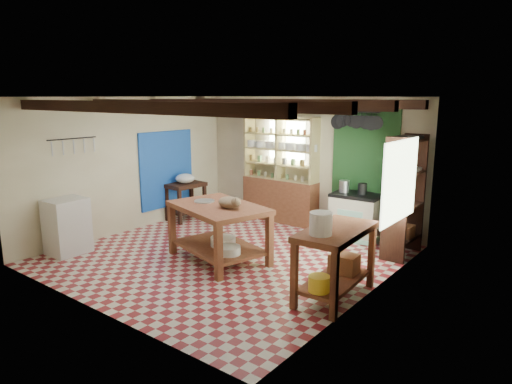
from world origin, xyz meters
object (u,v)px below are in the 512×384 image
Objects in this scene: stove at (356,216)px; right_counter at (335,263)px; work_table at (219,233)px; prep_table at (186,201)px; white_cabinet at (67,226)px; cat at (229,202)px.

right_counter is (0.91, -2.50, 0.04)m from stove.
work_table is 2.69m from stove.
white_cabinet reaches higher than prep_table.
prep_table is at bearing 87.43° from white_cabinet.
right_counter reaches higher than prep_table.
right_counter reaches higher than work_table.
white_cabinet is 4.56m from right_counter.
cat reaches higher than work_table.
white_cabinet is at bearing -137.06° from stove.
stove is 0.66× the size of right_counter.
stove is 3.61m from prep_table.
white_cabinet is (-0.02, -2.72, 0.07)m from prep_table.
stove is at bearing 20.25° from prep_table.
right_counter is (4.38, -1.51, 0.07)m from prep_table.
work_table is at bearing 28.40° from white_cabinet.
cat reaches higher than stove.
cat reaches higher than right_counter.
white_cabinet is at bearing -133.91° from work_table.
cat is (-1.91, 0.10, 0.53)m from right_counter.
prep_table is at bearing 157.75° from right_counter.
right_counter is at bearing 2.57° from cat.
cat is at bearing 11.31° from work_table.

